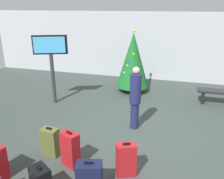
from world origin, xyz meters
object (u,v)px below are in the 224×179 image
suitcase_4 (89,176)px  waiting_bench (222,94)px  flight_info_kiosk (51,55)px  suitcase_7 (50,142)px  traveller_0 (135,97)px  suitcase_3 (70,149)px  holiday_tree (133,60)px  suitcase_5 (126,160)px

suitcase_4 → waiting_bench: bearing=58.9°
flight_info_kiosk → suitcase_7: (1.40, -2.70, -1.32)m
waiting_bench → traveller_0: bearing=-137.0°
suitcase_3 → suitcase_4: bearing=-40.1°
holiday_tree → traveller_0: size_ratio=1.38×
flight_info_kiosk → suitcase_3: (1.98, -2.91, -1.27)m
suitcase_3 → holiday_tree: bearing=85.6°
holiday_tree → suitcase_7: (-0.95, -4.51, -0.91)m
holiday_tree → traveller_0: (0.62, -2.80, -0.32)m
traveller_0 → suitcase_5: traveller_0 is taller
suitcase_4 → suitcase_7: bearing=148.7°
suitcase_7 → suitcase_5: bearing=-6.1°
suitcase_3 → suitcase_7: (-0.58, 0.21, -0.06)m
suitcase_4 → suitcase_5: size_ratio=0.79×
flight_info_kiosk → suitcase_4: bearing=-52.9°
flight_info_kiosk → traveller_0: 3.20m
suitcase_3 → suitcase_4: suitcase_3 is taller
flight_info_kiosk → suitcase_4: 4.51m
suitcase_4 → suitcase_3: bearing=139.9°
suitcase_5 → traveller_0: bearing=95.7°
suitcase_3 → traveller_0: bearing=63.1°
waiting_bench → suitcase_4: suitcase_4 is taller
suitcase_5 → waiting_bench: bearing=61.3°
holiday_tree → waiting_bench: (3.14, -0.45, -0.87)m
flight_info_kiosk → suitcase_4: size_ratio=3.96×
flight_info_kiosk → suitcase_7: 3.32m
flight_info_kiosk → suitcase_5: 4.47m
flight_info_kiosk → suitcase_3: size_ratio=2.87×
suitcase_3 → suitcase_4: (0.61, -0.51, -0.11)m
waiting_bench → suitcase_7: bearing=-135.1°
waiting_bench → suitcase_7: size_ratio=2.35×
suitcase_4 → suitcase_5: bearing=43.8°
flight_info_kiosk → waiting_bench: size_ratio=1.43×
flight_info_kiosk → suitcase_4: flight_info_kiosk is taller
suitcase_4 → suitcase_7: size_ratio=0.85×
suitcase_7 → suitcase_4: bearing=-31.3°
flight_info_kiosk → suitcase_5: size_ratio=3.14×
holiday_tree → suitcase_4: size_ratio=4.10×
traveller_0 → suitcase_3: bearing=-116.9°
flight_info_kiosk → suitcase_5: flight_info_kiosk is taller
waiting_bench → suitcase_5: 4.85m
suitcase_7 → holiday_tree: bearing=78.2°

